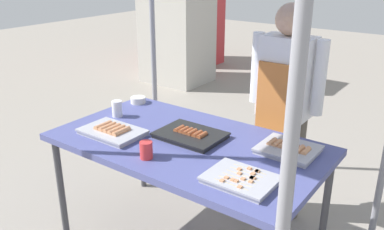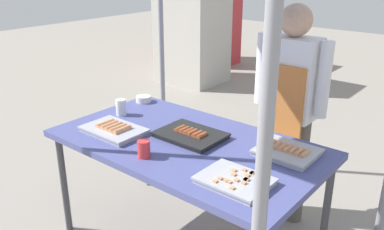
{
  "view_description": "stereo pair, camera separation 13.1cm",
  "coord_description": "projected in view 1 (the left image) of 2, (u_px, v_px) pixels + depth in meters",
  "views": [
    {
      "loc": [
        1.33,
        -1.77,
        1.77
      ],
      "look_at": [
        0.0,
        0.05,
        0.9
      ],
      "focal_mm": 38.55,
      "sensor_mm": 36.0,
      "label": 1
    },
    {
      "loc": [
        1.43,
        -1.69,
        1.77
      ],
      "look_at": [
        0.0,
        0.05,
        0.9
      ],
      "focal_mm": 38.55,
      "sensor_mm": 36.0,
      "label": 2
    }
  ],
  "objects": [
    {
      "name": "tray_spring_rolls",
      "position": [
        288.0,
        149.0,
        2.29
      ],
      "size": [
        0.32,
        0.28,
        0.05
      ],
      "color": "#ADADB2",
      "rests_on": "stall_table"
    },
    {
      "name": "neighbor_stall_left",
      "position": [
        193.0,
        15.0,
        7.12
      ],
      "size": [
        0.96,
        0.63,
        1.65
      ],
      "color": "#C63338",
      "rests_on": "ground"
    },
    {
      "name": "drink_cup_near_edge",
      "position": [
        117.0,
        109.0,
        2.79
      ],
      "size": [
        0.07,
        0.07,
        0.11
      ],
      "primitive_type": "cylinder",
      "color": "white",
      "rests_on": "stall_table"
    },
    {
      "name": "drink_cup_by_wok",
      "position": [
        146.0,
        150.0,
        2.21
      ],
      "size": [
        0.07,
        0.07,
        0.1
      ],
      "primitive_type": "cylinder",
      "color": "red",
      "rests_on": "stall_table"
    },
    {
      "name": "stall_table",
      "position": [
        187.0,
        149.0,
        2.45
      ],
      "size": [
        1.6,
        0.9,
        0.75
      ],
      "color": "#4C518C",
      "rests_on": "ground"
    },
    {
      "name": "vendor_woman",
      "position": [
        285.0,
        98.0,
        2.76
      ],
      "size": [
        0.52,
        0.22,
        1.51
      ],
      "rotation": [
        0.0,
        0.0,
        3.14
      ],
      "color": "#595147",
      "rests_on": "ground"
    },
    {
      "name": "tray_pork_links",
      "position": [
        112.0,
        131.0,
        2.52
      ],
      "size": [
        0.38,
        0.26,
        0.06
      ],
      "color": "#ADADB2",
      "rests_on": "stall_table"
    },
    {
      "name": "condiment_bowl",
      "position": [
        138.0,
        100.0,
        3.06
      ],
      "size": [
        0.11,
        0.11,
        0.05
      ],
      "primitive_type": "cylinder",
      "color": "silver",
      "rests_on": "stall_table"
    },
    {
      "name": "tray_grilled_sausages",
      "position": [
        190.0,
        135.0,
        2.47
      ],
      "size": [
        0.39,
        0.29,
        0.05
      ],
      "color": "black",
      "rests_on": "stall_table"
    },
    {
      "name": "tray_meat_skewers",
      "position": [
        241.0,
        179.0,
        1.98
      ],
      "size": [
        0.34,
        0.26,
        0.04
      ],
      "color": "#ADADB2",
      "rests_on": "stall_table"
    },
    {
      "name": "neighbor_stall_right",
      "position": [
        177.0,
        18.0,
        5.95
      ],
      "size": [
        0.9,
        0.79,
        1.87
      ],
      "color": "#B7B2A8",
      "rests_on": "ground"
    }
  ]
}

